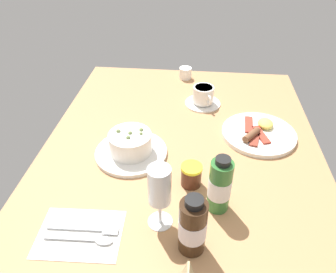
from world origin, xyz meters
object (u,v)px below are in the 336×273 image
object	(u,v)px
coffee_cup	(203,96)
creamer_jug	(186,73)
porridge_bowl	(131,145)
sauce_bottle_brown	(193,226)
jam_jar	(191,175)
wine_glass	(159,188)
breakfast_plate	(259,133)
cutlery_setting	(82,234)
sauce_bottle_green	(220,186)

from	to	relation	value
coffee_cup	creamer_jug	size ratio (longest dim) A/B	2.18
porridge_bowl	sauce_bottle_brown	xyz separation A→B (cm)	(29.76, 18.96, 3.64)
coffee_cup	jam_jar	distance (cm)	41.51
wine_glass	coffee_cup	bearing A→B (deg)	170.45
sauce_bottle_brown	wine_glass	bearing A→B (deg)	-128.73
jam_jar	porridge_bowl	bearing A→B (deg)	-120.35
coffee_cup	breakfast_plate	bearing A→B (deg)	45.37
jam_jar	breakfast_plate	bearing A→B (deg)	139.15
cutlery_setting	wine_glass	xyz separation A→B (cm)	(-5.31, 17.23, 10.80)
breakfast_plate	porridge_bowl	bearing A→B (deg)	-71.17
cutlery_setting	wine_glass	world-z (taller)	wine_glass
creamer_jug	sauce_bottle_green	distance (cm)	70.03
porridge_bowl	sauce_bottle_green	bearing A→B (deg)	54.40
coffee_cup	breakfast_plate	world-z (taller)	coffee_cup
cutlery_setting	coffee_cup	distance (cm)	65.54
coffee_cup	wine_glass	bearing A→B (deg)	-9.55
wine_glass	jam_jar	xyz separation A→B (cm)	(-13.17, 6.60, -7.94)
cutlery_setting	sauce_bottle_green	bearing A→B (deg)	110.25
creamer_jug	wine_glass	world-z (taller)	wine_glass
wine_glass	sauce_bottle_brown	world-z (taller)	wine_glass
porridge_bowl	sauce_bottle_green	world-z (taller)	sauce_bottle_green
porridge_bowl	creamer_jug	distance (cm)	52.77
wine_glass	breakfast_plate	world-z (taller)	wine_glass
cutlery_setting	sauce_bottle_brown	world-z (taller)	sauce_bottle_brown
coffee_cup	breakfast_plate	distance (cm)	25.29
sauce_bottle_green	wine_glass	bearing A→B (deg)	-65.91
jam_jar	sauce_bottle_green	distance (cm)	10.68
sauce_bottle_brown	creamer_jug	bearing A→B (deg)	-175.85
sauce_bottle_brown	cutlery_setting	bearing A→B (deg)	-91.64
porridge_bowl	jam_jar	world-z (taller)	porridge_bowl
porridge_bowl	breakfast_plate	distance (cm)	40.82
wine_glass	cutlery_setting	bearing A→B (deg)	-72.87
porridge_bowl	creamer_jug	world-z (taller)	porridge_bowl
wine_glass	breakfast_plate	xyz separation A→B (cm)	(-36.90, 27.12, -10.10)
cutlery_setting	breakfast_plate	xyz separation A→B (cm)	(-42.21, 44.35, 0.70)
cutlery_setting	jam_jar	bearing A→B (deg)	127.79
wine_glass	breakfast_plate	distance (cm)	46.89
jam_jar	sauce_bottle_brown	world-z (taller)	sauce_bottle_brown
porridge_bowl	breakfast_plate	bearing A→B (deg)	108.83
cutlery_setting	coffee_cup	size ratio (longest dim) A/B	1.50
porridge_bowl	wine_glass	world-z (taller)	wine_glass
coffee_cup	breakfast_plate	size ratio (longest dim) A/B	0.56
creamer_jug	cutlery_setting	bearing A→B (deg)	-13.24
porridge_bowl	sauce_bottle_green	distance (cm)	30.77
wine_glass	sauce_bottle_green	distance (cm)	15.14
creamer_jug	wine_glass	distance (cm)	75.37
porridge_bowl	coffee_cup	size ratio (longest dim) A/B	1.63
wine_glass	sauce_bottle_green	xyz separation A→B (cm)	(-5.97, 13.36, -3.86)
jam_jar	coffee_cup	bearing A→B (deg)	176.43
wine_glass	jam_jar	world-z (taller)	wine_glass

